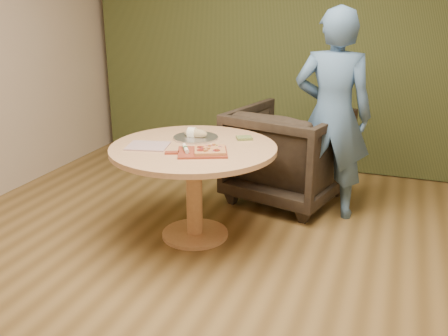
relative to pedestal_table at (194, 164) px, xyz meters
name	(u,v)px	position (x,y,z in m)	size (l,w,h in m)	color
room_shell	(197,79)	(0.40, -0.84, 0.79)	(5.04, 6.04, 2.84)	brown
curtain	(305,38)	(0.40, 2.06, 0.79)	(4.80, 0.14, 2.78)	#323B1A
pedestal_table	(194,164)	(0.00, 0.00, 0.00)	(1.26, 1.26, 0.75)	tan
pizza_paddle	(201,152)	(0.13, -0.15, 0.15)	(0.47, 0.40, 0.01)	#943B25
flatbread_pizza	(210,150)	(0.19, -0.14, 0.17)	(0.29, 0.29, 0.04)	tan
cutlery_roll	(186,148)	(0.01, -0.17, 0.17)	(0.12, 0.18, 0.03)	white
newspaper	(148,146)	(-0.31, -0.13, 0.15)	(0.30, 0.25, 0.01)	silver
serving_tray	(196,138)	(-0.06, 0.20, 0.15)	(0.36, 0.36, 0.02)	silver
bread_roll	(195,133)	(-0.07, 0.20, 0.18)	(0.19, 0.09, 0.09)	tan
green_packet	(244,138)	(0.30, 0.31, 0.15)	(0.12, 0.10, 0.02)	#51632C
armchair	(288,150)	(0.51, 1.01, -0.13)	(0.94, 0.88, 0.96)	black
person_standing	(332,116)	(0.91, 0.81, 0.27)	(0.64, 0.42, 1.76)	#466A92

